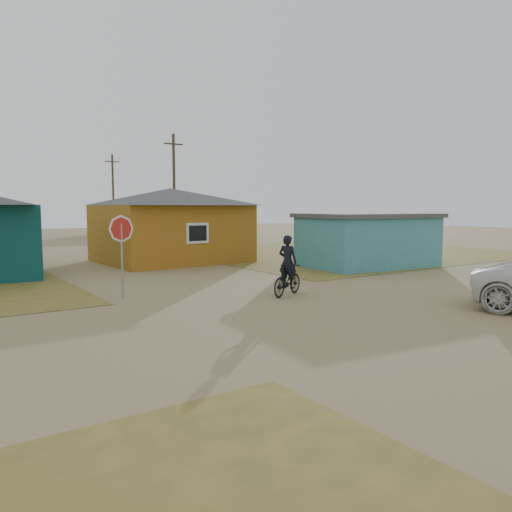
% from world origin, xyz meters
% --- Properties ---
extents(ground, '(120.00, 120.00, 0.00)m').
position_xyz_m(ground, '(0.00, 0.00, 0.00)').
color(ground, '#8F7D52').
extents(grass_ne, '(20.00, 18.00, 0.00)m').
position_xyz_m(grass_ne, '(14.00, 13.00, 0.01)').
color(grass_ne, olive).
rests_on(grass_ne, ground).
extents(house_yellow, '(7.72, 6.76, 3.90)m').
position_xyz_m(house_yellow, '(2.50, 14.00, 2.00)').
color(house_yellow, '#9F6518').
rests_on(house_yellow, ground).
extents(shed_turquoise, '(6.71, 4.93, 2.60)m').
position_xyz_m(shed_turquoise, '(9.50, 6.50, 1.31)').
color(shed_turquoise, teal).
rests_on(shed_turquoise, ground).
extents(house_beige_east, '(6.95, 6.05, 3.60)m').
position_xyz_m(house_beige_east, '(10.00, 40.00, 1.86)').
color(house_beige_east, gray).
rests_on(house_beige_east, ground).
extents(utility_pole_near, '(1.40, 0.20, 8.00)m').
position_xyz_m(utility_pole_near, '(6.50, 22.00, 4.14)').
color(utility_pole_near, '#453A29').
rests_on(utility_pole_near, ground).
extents(utility_pole_far, '(1.40, 0.20, 8.00)m').
position_xyz_m(utility_pole_far, '(7.50, 38.00, 4.14)').
color(utility_pole_far, '#453A29').
rests_on(utility_pole_far, ground).
extents(stop_sign, '(0.86, 0.21, 2.67)m').
position_xyz_m(stop_sign, '(-3.43, 4.85, 1.95)').
color(stop_sign, gray).
rests_on(stop_sign, ground).
extents(cyclist, '(1.83, 1.17, 2.01)m').
position_xyz_m(cyclist, '(1.22, 2.27, 0.73)').
color(cyclist, black).
rests_on(cyclist, ground).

